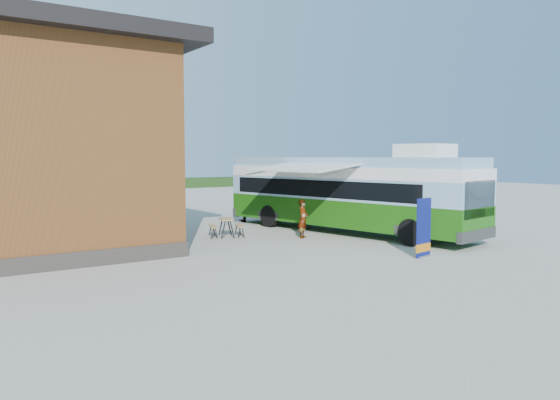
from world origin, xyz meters
TOP-DOWN VIEW (x-y plane):
  - ground at (0.00, 0.00)m, footprint 100.00×100.00m
  - barn at (-10.50, 10.00)m, footprint 9.60×21.20m
  - hedge at (8.00, 38.00)m, footprint 40.00×3.00m
  - bus at (1.77, 1.39)m, footprint 4.71×12.68m
  - awning at (-0.53, 1.39)m, footprint 3.47×4.84m
  - banner at (-0.05, -4.55)m, footprint 0.85×0.28m
  - picnic_table at (-3.23, 3.21)m, footprint 1.70×1.61m
  - person_a at (-0.78, 1.16)m, footprint 0.69×0.65m
  - person_b at (-0.10, 7.31)m, footprint 0.94×1.04m
  - slurry_tanker at (-5.25, 15.48)m, footprint 1.91×5.82m

SIDE VIEW (x-z plane):
  - ground at x=0.00m, z-range 0.00..0.00m
  - hedge at x=8.00m, z-range 0.00..1.00m
  - picnic_table at x=-3.23m, z-range 0.19..0.96m
  - person_a at x=-0.78m, z-range 0.00..1.59m
  - banner at x=-0.05m, z-range -0.18..1.79m
  - person_b at x=-0.10m, z-range 0.00..1.75m
  - slurry_tanker at x=-5.25m, z-range 0.16..2.31m
  - bus at x=1.77m, z-range -0.09..3.73m
  - awning at x=-0.53m, z-range 2.51..3.04m
  - barn at x=-10.50m, z-range -0.16..7.34m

